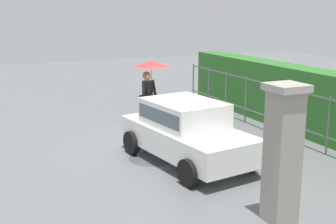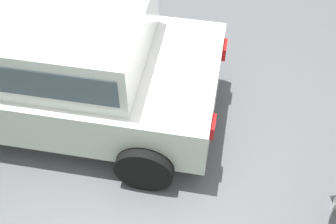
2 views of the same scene
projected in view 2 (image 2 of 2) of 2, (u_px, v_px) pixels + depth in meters
ground_plane at (177, 159)px, 5.06m from camera, size 40.00×40.00×0.00m
car at (50, 59)px, 4.92m from camera, size 3.91×2.27×1.48m
puddle_near at (124, 81)px, 5.82m from camera, size 1.19×1.19×0.00m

